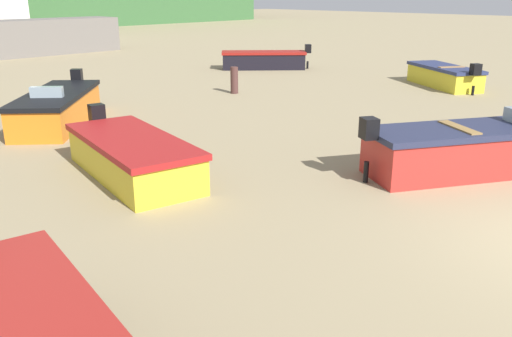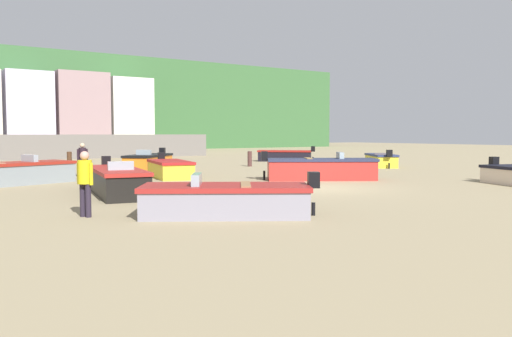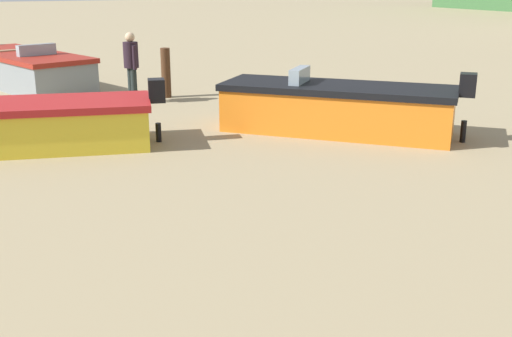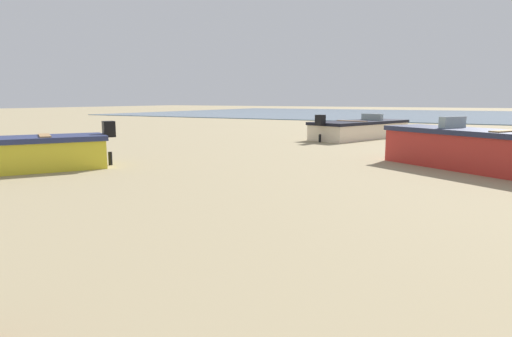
{
  "view_description": "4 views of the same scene",
  "coord_description": "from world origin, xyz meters",
  "px_view_note": "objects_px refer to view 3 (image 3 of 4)",
  "views": [
    {
      "loc": [
        -8.21,
        -1.26,
        3.52
      ],
      "look_at": [
        -1.49,
        5.16,
        0.42
      ],
      "focal_mm": 37.34,
      "sensor_mm": 36.0,
      "label": 1
    },
    {
      "loc": [
        -12.82,
        -15.13,
        2.03
      ],
      "look_at": [
        -1.37,
        2.08,
        0.68
      ],
      "focal_mm": 36.82,
      "sensor_mm": 36.0,
      "label": 2
    },
    {
      "loc": [
        8.32,
        6.73,
        2.77
      ],
      "look_at": [
        1.73,
        9.63,
        0.58
      ],
      "focal_mm": 43.67,
      "sensor_mm": 36.0,
      "label": 3
    },
    {
      "loc": [
        2.2,
        14.05,
        1.67
      ],
      "look_at": [
        4.85,
        9.24,
        0.79
      ],
      "focal_mm": 30.72,
      "sensor_mm": 36.0,
      "label": 4
    }
  ],
  "objects_px": {
    "mooring_post_near_water": "(166,73)",
    "beach_walker_foreground": "(131,62)",
    "boat_yellow_6": "(39,124)",
    "boat_grey_2": "(24,69)",
    "boat_orange_1": "(337,108)"
  },
  "relations": [
    {
      "from": "boat_grey_2",
      "to": "mooring_post_near_water",
      "type": "bearing_deg",
      "value": 114.85
    },
    {
      "from": "boat_orange_1",
      "to": "boat_grey_2",
      "type": "distance_m",
      "value": 9.35
    },
    {
      "from": "mooring_post_near_water",
      "to": "beach_walker_foreground",
      "type": "relative_size",
      "value": 0.74
    },
    {
      "from": "boat_yellow_6",
      "to": "boat_grey_2",
      "type": "bearing_deg",
      "value": 9.84
    },
    {
      "from": "boat_orange_1",
      "to": "mooring_post_near_water",
      "type": "relative_size",
      "value": 3.46
    },
    {
      "from": "mooring_post_near_water",
      "to": "beach_walker_foreground",
      "type": "height_order",
      "value": "beach_walker_foreground"
    },
    {
      "from": "beach_walker_foreground",
      "to": "boat_orange_1",
      "type": "bearing_deg",
      "value": 24.77
    },
    {
      "from": "boat_grey_2",
      "to": "boat_yellow_6",
      "type": "relative_size",
      "value": 1.29
    },
    {
      "from": "boat_grey_2",
      "to": "mooring_post_near_water",
      "type": "height_order",
      "value": "boat_grey_2"
    },
    {
      "from": "mooring_post_near_water",
      "to": "beach_walker_foreground",
      "type": "distance_m",
      "value": 1.05
    },
    {
      "from": "boat_grey_2",
      "to": "mooring_post_near_water",
      "type": "distance_m",
      "value": 4.34
    },
    {
      "from": "boat_grey_2",
      "to": "beach_walker_foreground",
      "type": "bearing_deg",
      "value": 101.91
    },
    {
      "from": "boat_grey_2",
      "to": "beach_walker_foreground",
      "type": "distance_m",
      "value": 4.1
    },
    {
      "from": "boat_yellow_6",
      "to": "mooring_post_near_water",
      "type": "xyz_separation_m",
      "value": [
        -3.75,
        3.28,
        0.19
      ]
    },
    {
      "from": "beach_walker_foreground",
      "to": "boat_grey_2",
      "type": "bearing_deg",
      "value": -156.5
    }
  ]
}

